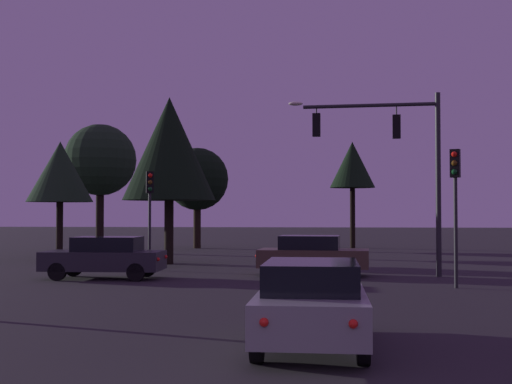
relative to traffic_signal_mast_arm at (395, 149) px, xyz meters
name	(u,v)px	position (x,y,z in m)	size (l,w,h in m)	color
ground_plane	(295,265)	(-3.99, 4.82, -4.80)	(168.00, 168.00, 0.00)	#262326
traffic_signal_mast_arm	(395,149)	(0.00, 0.00, 0.00)	(5.74, 0.68, 6.92)	#232326
traffic_light_corner_left	(150,200)	(-9.89, 1.52, -1.88)	(0.37, 0.39, 4.11)	#232326
traffic_light_corner_right	(455,190)	(1.41, -4.04, -1.68)	(0.37, 0.39, 4.41)	#232326
car_nearside_lane	(312,302)	(-3.05, -13.90, -4.00)	(1.93, 4.38, 1.52)	gray
car_crossing_left	(313,255)	(-3.14, -0.14, -4.00)	(4.33, 2.19, 1.52)	#473828
car_crossing_right	(105,257)	(-10.63, -2.07, -4.00)	(4.36, 1.97, 1.52)	#232328
tree_behind_sign	(197,179)	(-11.10, 19.35, -0.13)	(4.25, 4.25, 6.83)	black
tree_left_far	(100,161)	(-16.11, 13.96, 0.77)	(4.35, 4.35, 7.79)	black
tree_center_horizon	(169,149)	(-9.87, 5.07, 0.58)	(4.35, 4.35, 7.82)	black
tree_right_cluster	(60,172)	(-16.16, 7.68, -0.31)	(3.37, 3.37, 6.07)	black
tree_lot_edge	(352,166)	(-0.58, 20.53, 0.84)	(3.08, 3.08, 7.27)	black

